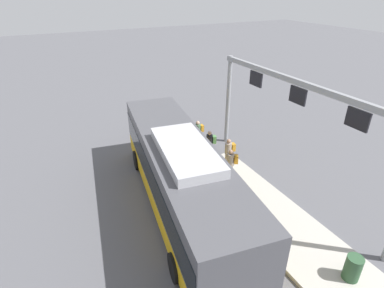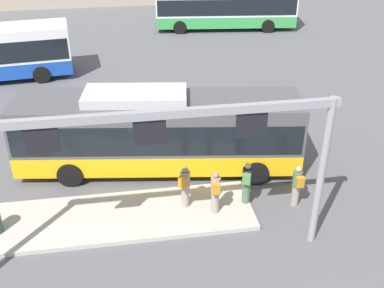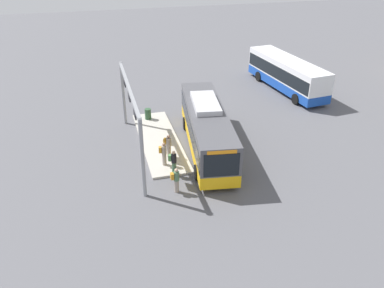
{
  "view_description": "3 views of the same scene",
  "coord_description": "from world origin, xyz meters",
  "views": [
    {
      "loc": [
        -9.64,
        4.33,
        8.65
      ],
      "look_at": [
        1.95,
        -1.55,
        1.86
      ],
      "focal_mm": 28.64,
      "sensor_mm": 36.0,
      "label": 1
    },
    {
      "loc": [
        -1.28,
        -16.46,
        10.57
      ],
      "look_at": [
        1.29,
        -0.4,
        1.25
      ],
      "focal_mm": 43.79,
      "sensor_mm": 36.0,
      "label": 2
    },
    {
      "loc": [
        23.58,
        -7.37,
        13.97
      ],
      "look_at": [
        1.24,
        -1.42,
        1.25
      ],
      "focal_mm": 36.16,
      "sensor_mm": 36.0,
      "label": 3
    }
  ],
  "objects": [
    {
      "name": "person_waiting_far",
      "position": [
        0.63,
        -2.95,
        1.05
      ],
      "size": [
        0.52,
        0.61,
        1.67
      ],
      "rotation": [
        0.0,
        0.0,
        1.07
      ],
      "color": "gray",
      "rests_on": "platform_curb"
    },
    {
      "name": "ground_plane",
      "position": [
        0.0,
        0.0,
        0.0
      ],
      "size": [
        120.0,
        120.0,
        0.0
      ],
      "primitive_type": "plane",
      "color": "#56565B"
    },
    {
      "name": "bus_background_right",
      "position": [
        7.16,
        19.65,
        1.78
      ],
      "size": [
        11.03,
        3.72,
        3.1
      ],
      "rotation": [
        0.0,
        0.0,
        3.03
      ],
      "color": "green",
      "rests_on": "ground"
    },
    {
      "name": "person_boarding",
      "position": [
        4.66,
        -3.33,
        0.89
      ],
      "size": [
        0.34,
        0.52,
        1.67
      ],
      "rotation": [
        0.0,
        0.0,
        1.57
      ],
      "color": "gray",
      "rests_on": "ground"
    },
    {
      "name": "bus_main",
      "position": [
        -0.01,
        0.0,
        1.81
      ],
      "size": [
        11.49,
        4.06,
        3.46
      ],
      "rotation": [
        0.0,
        0.0,
        -0.14
      ],
      "color": "#EAAD14",
      "rests_on": "ground"
    },
    {
      "name": "person_waiting_mid",
      "position": [
        1.63,
        -3.48,
        1.05
      ],
      "size": [
        0.38,
        0.56,
        1.67
      ],
      "rotation": [
        0.0,
        0.0,
        1.43
      ],
      "color": "gray",
      "rests_on": "platform_curb"
    },
    {
      "name": "person_waiting_near",
      "position": [
        2.85,
        -3.08,
        1.05
      ],
      "size": [
        0.47,
        0.6,
        1.67
      ],
      "rotation": [
        0.0,
        0.0,
        1.21
      ],
      "color": "#476B4C",
      "rests_on": "platform_curb"
    },
    {
      "name": "platform_curb",
      "position": [
        -1.98,
        -3.11,
        0.08
      ],
      "size": [
        10.0,
        2.8,
        0.16
      ],
      "primitive_type": "cube",
      "color": "#B2ADA3",
      "rests_on": "ground"
    },
    {
      "name": "platform_sign_gantry",
      "position": [
        -0.65,
        -5.23,
        3.83
      ],
      "size": [
        10.79,
        0.24,
        5.2
      ],
      "color": "gray",
      "rests_on": "ground"
    }
  ]
}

